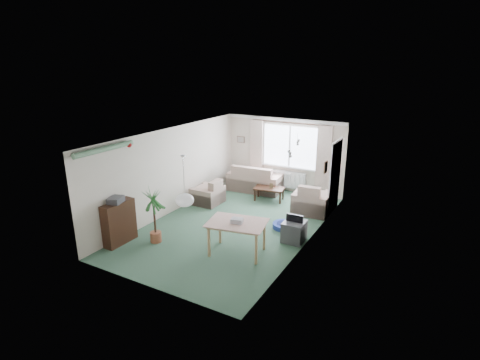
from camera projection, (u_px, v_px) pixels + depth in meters
The scene contains 25 objects.
ground at pixel (234, 225), 9.83m from camera, with size 6.50×6.50×0.00m, color #325440.
window at pixel (290, 146), 11.98m from camera, with size 1.80×0.03×1.30m, color white.
curtain_rod at pixel (290, 123), 11.68m from camera, with size 2.60×0.03×0.03m, color black.
curtain_left at pixel (256, 150), 12.49m from camera, with size 0.45×0.08×2.00m, color beige.
curtain_right at pixel (324, 158), 11.43m from camera, with size 0.45×0.08×2.00m, color beige.
radiator at pixel (288, 179), 12.27m from camera, with size 1.20×0.10×0.55m, color white.
doorway at pixel (335, 178), 10.44m from camera, with size 0.03×0.95×2.00m, color black.
pendant_lamp at pixel (185, 200), 7.38m from camera, with size 0.36×0.36×0.36m, color white.
tinsel_garland at pixel (105, 149), 8.12m from camera, with size 1.60×1.60×0.12m, color #196626.
bauble_cluster_a at pixel (297, 140), 9.31m from camera, with size 0.20×0.20×0.20m, color silver.
bauble_cluster_b at pixel (291, 151), 8.17m from camera, with size 0.20×0.20×0.20m, color silver.
wall_picture_back at pixel (241, 140), 12.80m from camera, with size 0.28×0.03×0.22m, color brown.
wall_picture_right at pixel (326, 167), 9.44m from camera, with size 0.03×0.24×0.30m, color brown.
sofa at pixel (256, 178), 12.35m from camera, with size 1.74×0.92×0.87m, color beige.
armchair_corner at pixel (312, 198), 10.52m from camera, with size 0.97×0.92×0.87m, color beige.
armchair_left at pixel (208, 191), 11.23m from camera, with size 0.84×0.79×0.75m, color #BAAE8D.
coffee_table at pixel (269, 194), 11.52m from camera, with size 0.89×0.50×0.40m, color black.
photo_frame at pixel (271, 186), 11.40m from camera, with size 0.12×0.02×0.16m, color brown.
bookshelf at pixel (119, 223), 8.71m from camera, with size 0.28×0.83×1.02m, color black.
hifi_box at pixel (116, 200), 8.50m from camera, with size 0.28×0.35×0.14m, color #37353A.
houseplant at pixel (154, 216), 8.71m from camera, with size 0.57×0.57×1.33m, color #1E572E.
dining_table at pixel (237, 238), 8.27m from camera, with size 1.17×0.78×0.73m, color tan.
gift_box at pixel (237, 221), 8.11m from camera, with size 0.25×0.18×0.12m, color #B6B4BF.
tv_cube at pixel (294, 231), 8.87m from camera, with size 0.49×0.54×0.49m, color #3E3D43.
pet_bed at pixel (285, 226), 9.63m from camera, with size 0.61×0.61×0.12m, color navy.
Camera 1 is at (4.52, -7.81, 4.08)m, focal length 28.00 mm.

